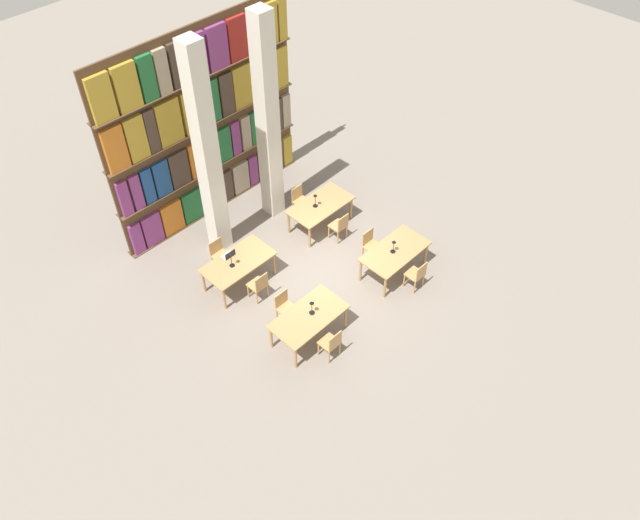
{
  "coord_description": "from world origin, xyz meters",
  "views": [
    {
      "loc": [
        -7.83,
        -7.8,
        12.13
      ],
      "look_at": [
        0.0,
        -0.13,
        0.7
      ],
      "focal_mm": 35.0,
      "sensor_mm": 36.0,
      "label": 1
    }
  ],
  "objects_px": {
    "chair_1": "(285,307)",
    "laptop": "(229,255)",
    "chair_0": "(331,343)",
    "desk_lamp_3": "(315,198)",
    "reading_table_3": "(320,207)",
    "desk_lamp_2": "(231,257)",
    "desk_lamp_1": "(394,244)",
    "chair_5": "(219,254)",
    "chair_7": "(300,200)",
    "chair_4": "(259,285)",
    "reading_table_0": "(309,318)",
    "chair_6": "(340,226)",
    "chair_3": "(371,244)",
    "desk_lamp_0": "(312,305)",
    "reading_table_2": "(238,264)",
    "pillar_left": "(207,156)",
    "pillar_center": "(268,122)",
    "reading_table_1": "(395,253)",
    "chair_2": "(417,274)"
  },
  "relations": [
    {
      "from": "reading_table_0",
      "to": "chair_0",
      "type": "height_order",
      "value": "chair_0"
    },
    {
      "from": "chair_1",
      "to": "chair_4",
      "type": "xyz_separation_m",
      "value": [
        0.03,
        0.97,
        0.0
      ]
    },
    {
      "from": "pillar_left",
      "to": "desk_lamp_3",
      "type": "bearing_deg",
      "value": -30.73
    },
    {
      "from": "reading_table_2",
      "to": "chair_6",
      "type": "relative_size",
      "value": 2.05
    },
    {
      "from": "chair_1",
      "to": "laptop",
      "type": "bearing_deg",
      "value": -89.67
    },
    {
      "from": "chair_6",
      "to": "chair_5",
      "type": "bearing_deg",
      "value": 153.2
    },
    {
      "from": "reading_table_0",
      "to": "chair_6",
      "type": "xyz_separation_m",
      "value": [
        2.97,
        1.79,
        -0.2
      ]
    },
    {
      "from": "chair_0",
      "to": "chair_7",
      "type": "relative_size",
      "value": 1.0
    },
    {
      "from": "chair_3",
      "to": "chair_4",
      "type": "relative_size",
      "value": 1.0
    },
    {
      "from": "chair_0",
      "to": "desk_lamp_3",
      "type": "bearing_deg",
      "value": 49.43
    },
    {
      "from": "chair_1",
      "to": "desk_lamp_2",
      "type": "relative_size",
      "value": 1.84
    },
    {
      "from": "reading_table_3",
      "to": "chair_4",
      "type": "bearing_deg",
      "value": -164.92
    },
    {
      "from": "reading_table_2",
      "to": "chair_4",
      "type": "relative_size",
      "value": 2.05
    },
    {
      "from": "reading_table_3",
      "to": "chair_7",
      "type": "relative_size",
      "value": 2.05
    },
    {
      "from": "chair_0",
      "to": "laptop",
      "type": "bearing_deg",
      "value": 90.19
    },
    {
      "from": "pillar_left",
      "to": "chair_1",
      "type": "height_order",
      "value": "pillar_left"
    },
    {
      "from": "pillar_center",
      "to": "desk_lamp_0",
      "type": "xyz_separation_m",
      "value": [
        -2.4,
        -3.98,
        -1.95
      ]
    },
    {
      "from": "pillar_center",
      "to": "chair_6",
      "type": "distance_m",
      "value": 3.37
    },
    {
      "from": "reading_table_2",
      "to": "pillar_left",
      "type": "bearing_deg",
      "value": 69.46
    },
    {
      "from": "chair_7",
      "to": "chair_4",
      "type": "bearing_deg",
      "value": 28.0
    },
    {
      "from": "desk_lamp_2",
      "to": "reading_table_3",
      "type": "height_order",
      "value": "desk_lamp_2"
    },
    {
      "from": "reading_table_0",
      "to": "chair_1",
      "type": "bearing_deg",
      "value": 93.19
    },
    {
      "from": "pillar_center",
      "to": "chair_3",
      "type": "height_order",
      "value": "pillar_center"
    },
    {
      "from": "chair_3",
      "to": "desk_lamp_0",
      "type": "bearing_deg",
      "value": 13.51
    },
    {
      "from": "pillar_center",
      "to": "reading_table_1",
      "type": "distance_m",
      "value": 4.7
    },
    {
      "from": "chair_4",
      "to": "chair_5",
      "type": "height_order",
      "value": "same"
    },
    {
      "from": "reading_table_0",
      "to": "reading_table_3",
      "type": "xyz_separation_m",
      "value": [
        3.01,
        2.56,
        0.0
      ]
    },
    {
      "from": "chair_1",
      "to": "reading_table_3",
      "type": "distance_m",
      "value": 3.54
    },
    {
      "from": "chair_7",
      "to": "desk_lamp_2",
      "type": "bearing_deg",
      "value": 14.62
    },
    {
      "from": "desk_lamp_0",
      "to": "chair_3",
      "type": "relative_size",
      "value": 0.47
    },
    {
      "from": "chair_1",
      "to": "chair_7",
      "type": "xyz_separation_m",
      "value": [
        3.01,
        2.56,
        0.0
      ]
    },
    {
      "from": "reading_table_3",
      "to": "desk_lamp_0",
      "type": "bearing_deg",
      "value": -138.52
    },
    {
      "from": "chair_5",
      "to": "chair_7",
      "type": "xyz_separation_m",
      "value": [
        2.99,
        0.04,
        0.0
      ]
    },
    {
      "from": "desk_lamp_0",
      "to": "reading_table_3",
      "type": "bearing_deg",
      "value": 41.48
    },
    {
      "from": "pillar_left",
      "to": "chair_5",
      "type": "height_order",
      "value": "pillar_left"
    },
    {
      "from": "desk_lamp_1",
      "to": "chair_5",
      "type": "distance_m",
      "value": 4.54
    },
    {
      "from": "chair_4",
      "to": "chair_6",
      "type": "xyz_separation_m",
      "value": [
        2.99,
        0.04,
        0.0
      ]
    },
    {
      "from": "chair_0",
      "to": "chair_2",
      "type": "xyz_separation_m",
      "value": [
        3.07,
        -0.07,
        0.0
      ]
    },
    {
      "from": "desk_lamp_2",
      "to": "reading_table_3",
      "type": "bearing_deg",
      "value": 0.97
    },
    {
      "from": "reading_table_2",
      "to": "chair_6",
      "type": "distance_m",
      "value": 3.08
    },
    {
      "from": "reading_table_0",
      "to": "reading_table_2",
      "type": "distance_m",
      "value": 2.52
    },
    {
      "from": "desk_lamp_2",
      "to": "chair_7",
      "type": "distance_m",
      "value": 3.34
    },
    {
      "from": "chair_1",
      "to": "chair_5",
      "type": "xyz_separation_m",
      "value": [
        0.03,
        2.52,
        0.0
      ]
    },
    {
      "from": "desk_lamp_0",
      "to": "chair_7",
      "type": "xyz_separation_m",
      "value": [
        2.86,
        3.33,
        -0.56
      ]
    },
    {
      "from": "desk_lamp_0",
      "to": "chair_4",
      "type": "relative_size",
      "value": 0.47
    },
    {
      "from": "pillar_center",
      "to": "reading_table_0",
      "type": "relative_size",
      "value": 3.27
    },
    {
      "from": "chair_2",
      "to": "chair_5",
      "type": "bearing_deg",
      "value": 126.28
    },
    {
      "from": "desk_lamp_0",
      "to": "chair_7",
      "type": "distance_m",
      "value": 4.42
    },
    {
      "from": "chair_7",
      "to": "chair_0",
      "type": "bearing_deg",
      "value": 53.75
    },
    {
      "from": "pillar_left",
      "to": "chair_3",
      "type": "height_order",
      "value": "pillar_left"
    }
  ]
}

